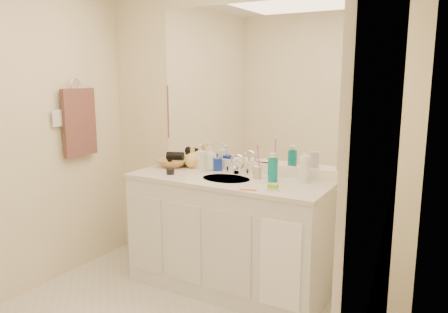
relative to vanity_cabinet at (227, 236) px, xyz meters
name	(u,v)px	position (x,y,z in m)	size (l,w,h in m)	color
wall_back	(245,131)	(0.00, 0.28, 0.77)	(2.60, 0.02, 2.40)	beige
wall_right	(392,190)	(1.30, -1.02, 0.77)	(0.02, 2.60, 2.40)	beige
vanity_cabinet	(227,236)	(0.00, 0.00, 0.00)	(1.50, 0.55, 0.85)	silver
countertop	(227,180)	(0.00, 0.00, 0.44)	(1.52, 0.57, 0.03)	beige
backsplash	(243,166)	(0.00, 0.26, 0.50)	(1.52, 0.03, 0.08)	white
sink_basin	(226,180)	(0.00, -0.02, 0.44)	(0.37, 0.37, 0.02)	beige
faucet	(237,167)	(0.00, 0.16, 0.51)	(0.02, 0.02, 0.11)	silver
mirror	(245,85)	(0.00, 0.27, 1.14)	(1.48, 0.01, 1.20)	white
blue_mug	(218,164)	(-0.19, 0.19, 0.50)	(0.07, 0.07, 0.10)	#162F9D
tan_cup	(257,172)	(0.19, 0.11, 0.50)	(0.06, 0.06, 0.09)	beige
toothbrush	(258,158)	(0.20, 0.11, 0.60)	(0.01, 0.01, 0.21)	#EE3EAA
mouthwash_bottle	(273,170)	(0.33, 0.07, 0.54)	(0.07, 0.07, 0.17)	#0A7F7A
clear_pump_bottle	(304,169)	(0.54, 0.15, 0.55)	(0.07, 0.07, 0.19)	white
soap_dish	(273,189)	(0.43, -0.14, 0.46)	(0.10, 0.08, 0.01)	silver
green_soap	(273,186)	(0.43, -0.14, 0.48)	(0.07, 0.05, 0.02)	#82BD2E
orange_comb	(248,190)	(0.29, -0.23, 0.46)	(0.12, 0.02, 0.00)	#E94F18
dark_jar	(170,172)	(-0.44, -0.11, 0.48)	(0.06, 0.06, 0.04)	black
extra_white_bottle	(203,162)	(-0.27, 0.08, 0.53)	(0.05, 0.05, 0.16)	silver
soap_bottle_white	(210,158)	(-0.25, 0.17, 0.55)	(0.07, 0.07, 0.19)	white
soap_bottle_cream	(200,156)	(-0.37, 0.21, 0.55)	(0.09, 0.09, 0.19)	#F9F5CB
soap_bottle_yellow	(193,157)	(-0.43, 0.18, 0.54)	(0.13, 0.13, 0.17)	#E7BA5A
wicker_basket	(173,163)	(-0.59, 0.13, 0.49)	(0.26, 0.26, 0.06)	#B38648
hair_dryer	(175,156)	(-0.57, 0.13, 0.54)	(0.07, 0.07, 0.14)	black
towel_ring	(75,85)	(-1.27, -0.25, 1.12)	(0.11, 0.11, 0.01)	silver
hand_towel	(79,122)	(-1.25, -0.25, 0.82)	(0.04, 0.32, 0.55)	#432723
switch_plate	(57,118)	(-1.27, -0.45, 0.88)	(0.01, 0.09, 0.13)	silver
door	(369,268)	(1.29, -1.32, 0.57)	(0.02, 0.82, 2.00)	silver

